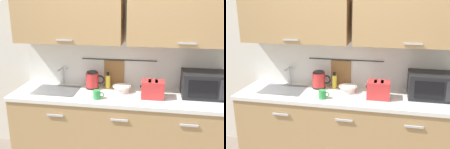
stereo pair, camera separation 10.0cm
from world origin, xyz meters
TOP-DOWN VIEW (x-y plane):
  - counter_unit at (-0.01, 0.30)m, footprint 2.53×0.64m
  - back_wall_assembly at (-0.00, 0.53)m, footprint 3.70×0.41m
  - sink_faucet at (-0.79, 0.53)m, footprint 0.09×0.17m
  - microwave at (0.87, 0.41)m, footprint 0.46×0.35m
  - electric_kettle at (-0.38, 0.46)m, footprint 0.23×0.16m
  - dish_soap_bottle at (-0.21, 0.49)m, footprint 0.06×0.06m
  - mug_near_sink at (-0.26, 0.14)m, footprint 0.12×0.08m
  - mixing_bowl at (-0.03, 0.39)m, footprint 0.21×0.21m
  - toaster at (0.32, 0.26)m, footprint 0.26×0.17m

SIDE VIEW (x-z plane):
  - counter_unit at x=-0.01m, z-range 0.01..0.91m
  - mixing_bowl at x=-0.03m, z-range 0.91..0.98m
  - mug_near_sink at x=-0.26m, z-range 0.90..1.00m
  - dish_soap_bottle at x=-0.21m, z-range 0.89..1.08m
  - toaster at x=0.32m, z-range 0.90..1.09m
  - electric_kettle at x=-0.38m, z-range 0.90..1.11m
  - microwave at x=0.87m, z-range 0.90..1.17m
  - sink_faucet at x=-0.79m, z-range 0.93..1.15m
  - back_wall_assembly at x=0.00m, z-range 0.27..2.77m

